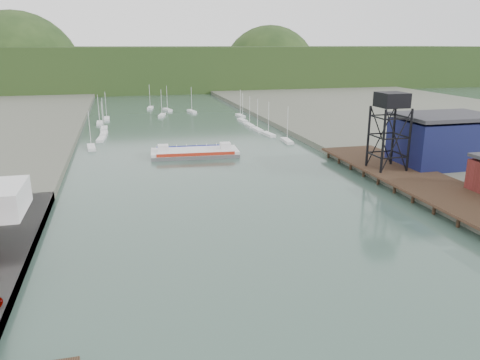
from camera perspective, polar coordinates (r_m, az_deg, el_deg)
east_pier at (r=95.46m, az=22.37°, el=-0.66°), size 14.00×70.00×2.45m
lift_tower at (r=102.15m, az=17.98°, el=8.72°), size 6.50×6.50×16.00m
blue_shed at (r=113.62m, az=23.52°, el=4.46°), size 20.50×14.50×11.30m
marina_sailboats at (r=169.57m, az=-7.72°, el=6.84°), size 57.71×92.65×0.90m
distant_hills at (r=329.94m, az=-12.02°, el=12.90°), size 500.00×120.00×80.00m
chain_ferry at (r=120.62m, az=-5.54°, el=3.36°), size 22.68×10.52×3.18m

